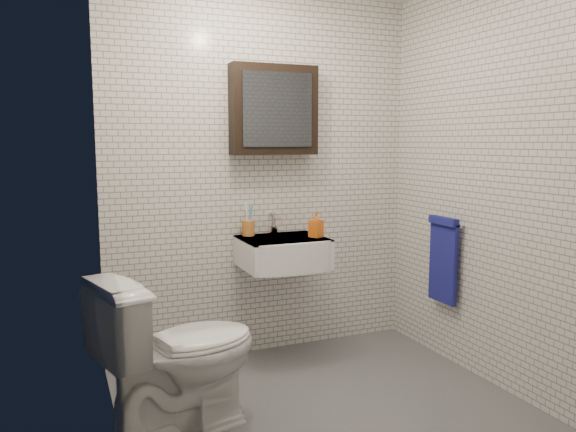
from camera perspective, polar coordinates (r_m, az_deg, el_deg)
The scene contains 9 objects.
ground at distance 3.33m, azimuth 3.92°, elevation -18.92°, with size 2.20×2.00×0.01m, color #53565B.
room_shell at distance 2.98m, azimuth 4.18°, elevation 7.13°, with size 2.22×2.02×2.51m.
washbasin at distance 3.74m, azimuth -0.32°, elevation -3.72°, with size 0.55×0.50×0.20m.
faucet at distance 3.89m, azimuth -1.42°, elevation -0.87°, with size 0.06×0.20×0.15m.
mirror_cabinet at distance 3.85m, azimuth -1.44°, elevation 10.71°, with size 0.60×0.15×0.60m.
towel_rail at distance 3.92m, azimuth 15.50°, elevation -3.96°, with size 0.09×0.30×0.58m.
toothbrush_cup at distance 3.84m, azimuth -4.05°, elevation -1.13°, with size 0.11×0.11×0.23m.
soap_bottle at distance 3.77m, azimuth 2.87°, elevation -0.88°, with size 0.08×0.08×0.17m, color orange.
toilet at distance 2.99m, azimuth -10.97°, elevation -13.47°, with size 0.47×0.83×0.85m, color white.
Camera 1 is at (-1.34, -2.66, 1.49)m, focal length 35.00 mm.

